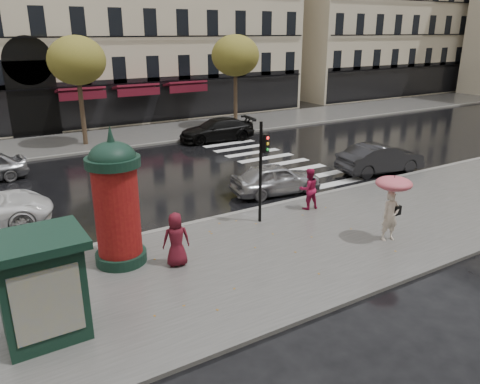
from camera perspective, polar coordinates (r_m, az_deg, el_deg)
ground at (r=16.08m, az=5.00°, el=-6.30°), size 160.00×160.00×0.00m
near_sidewalk at (r=15.69m, az=6.09°, el=-6.75°), size 90.00×7.00×0.12m
far_sidewalk at (r=32.56m, az=-15.28°, el=6.33°), size 90.00×6.00×0.12m
near_kerb at (r=18.34m, az=-0.55°, el=-2.69°), size 90.00×0.25×0.14m
far_kerb at (r=29.75m, az=-13.59°, el=5.33°), size 90.00×0.25×0.14m
zebra_crossing at (r=26.73m, az=3.22°, el=4.16°), size 3.60×11.75×0.01m
tree_far_left at (r=30.42m, az=-19.28°, el=14.85°), size 3.40×3.40×6.64m
tree_far_right at (r=34.56m, az=-0.57°, el=16.25°), size 3.40×3.40×6.64m
woman_umbrella at (r=16.28m, az=18.09°, el=-0.67°), size 1.19×1.19×2.30m
woman_red at (r=18.68m, az=8.37°, el=0.40°), size 0.89×0.74×1.67m
man_burgundy at (r=14.18m, az=-7.78°, el=-5.75°), size 0.93×0.73×1.68m
morris_column at (r=14.26m, az=-14.87°, el=-0.86°), size 1.59×1.59×4.27m
traffic_light at (r=16.76m, az=2.73°, el=3.58°), size 0.28×0.37×3.76m
newsstand at (r=11.66m, az=-23.08°, el=-10.53°), size 2.09×1.77×2.51m
car_silver at (r=20.69m, az=4.42°, el=1.63°), size 4.23×2.16×1.38m
car_darkgrey at (r=24.75m, az=16.76°, el=3.93°), size 4.70×2.15×1.49m
car_black at (r=30.93m, az=-2.85°, el=7.59°), size 5.17×2.55×1.45m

